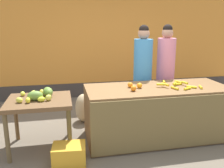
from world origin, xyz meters
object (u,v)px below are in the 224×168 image
object	(u,v)px
produce_crate	(69,154)
produce_sack	(83,108)
vendor_woman_blue_shirt	(143,74)
vendor_woman_pink_shirt	(165,73)

from	to	relation	value
produce_crate	produce_sack	bearing A→B (deg)	77.08
vendor_woman_blue_shirt	produce_crate	distance (m)	2.04
vendor_woman_blue_shirt	produce_sack	world-z (taller)	vendor_woman_blue_shirt
vendor_woman_pink_shirt	produce_sack	world-z (taller)	vendor_woman_pink_shirt
vendor_woman_pink_shirt	produce_sack	xyz separation A→B (m)	(-1.58, 0.13, -0.65)
vendor_woman_pink_shirt	produce_sack	size ratio (longest dim) A/B	3.34
produce_crate	produce_sack	distance (m)	1.44
vendor_woman_blue_shirt	produce_crate	bearing A→B (deg)	-139.35
vendor_woman_blue_shirt	produce_sack	xyz separation A→B (m)	(-1.10, 0.18, -0.64)
vendor_woman_pink_shirt	produce_crate	distance (m)	2.42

